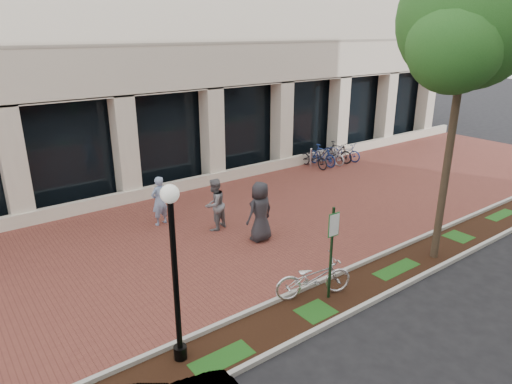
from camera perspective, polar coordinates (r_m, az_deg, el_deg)
ground at (r=16.13m, az=-2.15°, el=-4.26°), size 120.00×120.00×0.00m
brick_plaza at (r=16.13m, az=-2.15°, el=-4.24°), size 40.00×9.00×0.01m
planting_strip at (r=12.65m, az=11.84°, el=-11.89°), size 40.00×1.50×0.01m
curb_plaza_side at (r=13.05m, az=9.37°, el=-10.39°), size 40.00×0.12×0.12m
curb_street_side at (r=12.23m, az=14.53°, el=-13.03°), size 40.00×0.12×0.12m
parking_sign at (r=11.45m, az=9.50°, el=-6.20°), size 0.34×0.07×2.52m
lamppost at (r=9.12m, az=-10.15°, el=-9.09°), size 0.36×0.36×3.87m
street_tree at (r=13.63m, az=24.89°, el=18.04°), size 4.36×3.63×8.61m
locked_bicycle at (r=11.97m, az=7.19°, el=-10.57°), size 2.19×1.40×1.09m
pedestrian_left at (r=16.28m, az=-12.00°, el=-1.10°), size 0.73×0.57×1.78m
pedestrian_mid at (r=15.59m, az=-5.20°, el=-1.57°), size 1.08×0.96×1.83m
pedestrian_right at (r=14.70m, az=0.53°, el=-2.47°), size 1.04×0.73×2.00m
bollard at (r=23.07m, az=6.88°, el=4.33°), size 0.12×0.12×0.97m
bike_rack_cluster at (r=23.75m, az=9.21°, el=4.68°), size 3.05×1.94×1.07m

